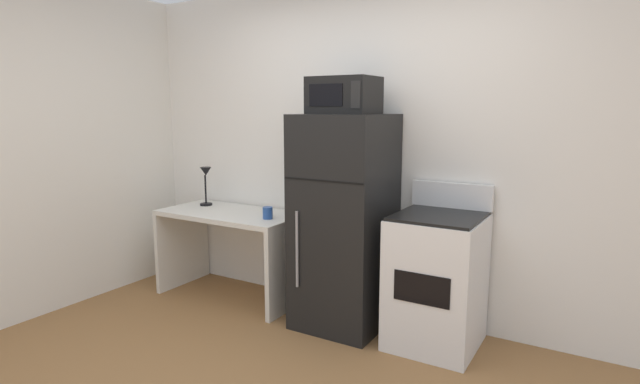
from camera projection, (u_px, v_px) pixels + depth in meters
wall_back_white at (371, 150)px, 3.94m from camera, size 5.00×0.10×2.60m
desk at (232, 237)px, 4.31m from camera, size 1.24×0.62×0.75m
desk_lamp at (206, 180)px, 4.50m from camera, size 0.14×0.12×0.35m
coffee_mug at (268, 213)px, 4.00m from camera, size 0.08×0.08×0.09m
refrigerator at (344, 222)px, 3.71m from camera, size 0.63×0.66×1.58m
microwave at (344, 95)px, 3.54m from camera, size 0.46×0.35×0.26m
oven_range at (436, 279)px, 3.42m from camera, size 0.58×0.61×1.10m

